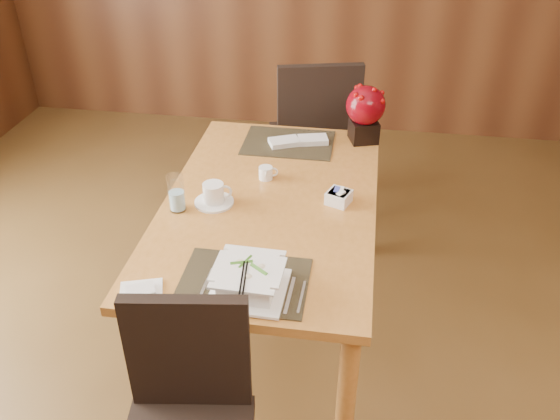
% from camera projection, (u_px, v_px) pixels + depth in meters
% --- Properties ---
extents(dining_table, '(0.90, 1.50, 0.75)m').
position_uv_depth(dining_table, '(270.00, 219.00, 2.59)').
color(dining_table, '#C68037').
rests_on(dining_table, ground).
extents(placemat_near, '(0.45, 0.33, 0.01)m').
position_uv_depth(placemat_near, '(244.00, 282.00, 2.08)').
color(placemat_near, black).
rests_on(placemat_near, dining_table).
extents(placemat_far, '(0.45, 0.33, 0.01)m').
position_uv_depth(placemat_far, '(288.00, 143.00, 2.99)').
color(placemat_far, black).
rests_on(placemat_far, dining_table).
extents(soup_setting, '(0.26, 0.26, 0.10)m').
position_uv_depth(soup_setting, '(249.00, 280.00, 2.01)').
color(soup_setting, white).
rests_on(soup_setting, dining_table).
extents(coffee_cup, '(0.17, 0.17, 0.09)m').
position_uv_depth(coffee_cup, '(214.00, 195.00, 2.49)').
color(coffee_cup, white).
rests_on(coffee_cup, dining_table).
extents(water_glass, '(0.09, 0.09, 0.16)m').
position_uv_depth(water_glass, '(176.00, 193.00, 2.43)').
color(water_glass, white).
rests_on(water_glass, dining_table).
extents(creamer_jug, '(0.10, 0.10, 0.06)m').
position_uv_depth(creamer_jug, '(266.00, 173.00, 2.68)').
color(creamer_jug, white).
rests_on(creamer_jug, dining_table).
extents(sugar_caddy, '(0.12, 0.12, 0.06)m').
position_uv_depth(sugar_caddy, '(339.00, 197.00, 2.50)').
color(sugar_caddy, white).
rests_on(sugar_caddy, dining_table).
extents(berry_decor, '(0.20, 0.20, 0.29)m').
position_uv_depth(berry_decor, '(365.00, 110.00, 2.93)').
color(berry_decor, black).
rests_on(berry_decor, dining_table).
extents(napkins_far, '(0.31, 0.19, 0.03)m').
position_uv_depth(napkins_far, '(301.00, 141.00, 2.97)').
color(napkins_far, white).
rests_on(napkins_far, dining_table).
extents(bread_plate, '(0.18, 0.18, 0.01)m').
position_uv_depth(bread_plate, '(141.00, 294.00, 2.02)').
color(bread_plate, white).
rests_on(bread_plate, dining_table).
extents(near_chair, '(0.47, 0.48, 0.90)m').
position_uv_depth(near_chair, '(187.00, 414.00, 1.91)').
color(near_chair, black).
rests_on(near_chair, ground).
extents(far_chair, '(0.59, 0.59, 1.04)m').
position_uv_depth(far_chair, '(315.00, 133.00, 3.46)').
color(far_chair, black).
rests_on(far_chair, ground).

